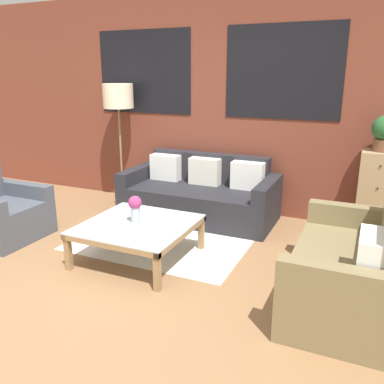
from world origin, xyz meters
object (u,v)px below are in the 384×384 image
(couch_dark, at_px, (200,195))
(settee_vintage, at_px, (352,269))
(armchair_corner, at_px, (1,214))
(coffee_table, at_px, (138,228))
(floor_lamp, at_px, (118,100))
(drawer_cabinet, at_px, (376,194))
(flower_vase, at_px, (135,207))

(couch_dark, bearing_deg, settee_vintage, -36.82)
(armchair_corner, height_order, coffee_table, armchair_corner)
(floor_lamp, relative_size, drawer_cabinet, 1.70)
(coffee_table, xyz_separation_m, flower_vase, (-0.04, 0.02, 0.21))
(floor_lamp, height_order, drawer_cabinet, floor_lamp)
(coffee_table, xyz_separation_m, drawer_cabinet, (2.12, 1.62, 0.16))
(settee_vintage, relative_size, armchair_corner, 1.78)
(coffee_table, bearing_deg, flower_vase, 147.72)
(armchair_corner, bearing_deg, flower_vase, 6.04)
(armchair_corner, xyz_separation_m, coffee_table, (1.70, 0.15, 0.05))
(settee_vintage, xyz_separation_m, flower_vase, (-2.01, 0.05, 0.22))
(coffee_table, height_order, floor_lamp, floor_lamp)
(floor_lamp, bearing_deg, couch_dark, -6.40)
(settee_vintage, relative_size, floor_lamp, 0.90)
(couch_dark, height_order, settee_vintage, settee_vintage)
(settee_vintage, bearing_deg, drawer_cabinet, 85.20)
(armchair_corner, xyz_separation_m, drawer_cabinet, (3.81, 1.77, 0.21))
(couch_dark, distance_m, armchair_corner, 2.35)
(settee_vintage, relative_size, coffee_table, 1.45)
(floor_lamp, relative_size, flower_vase, 6.14)
(settee_vintage, bearing_deg, floor_lamp, 153.75)
(floor_lamp, bearing_deg, flower_vase, -52.37)
(settee_vintage, bearing_deg, flower_vase, 178.49)
(coffee_table, bearing_deg, floor_lamp, 128.06)
(coffee_table, height_order, drawer_cabinet, drawer_cabinet)
(coffee_table, height_order, flower_vase, flower_vase)
(floor_lamp, bearing_deg, settee_vintage, -26.25)
(floor_lamp, distance_m, flower_vase, 2.12)
(floor_lamp, bearing_deg, drawer_cabinet, 1.36)
(settee_vintage, height_order, drawer_cabinet, drawer_cabinet)
(drawer_cabinet, bearing_deg, settee_vintage, -94.80)
(coffee_table, distance_m, floor_lamp, 2.25)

